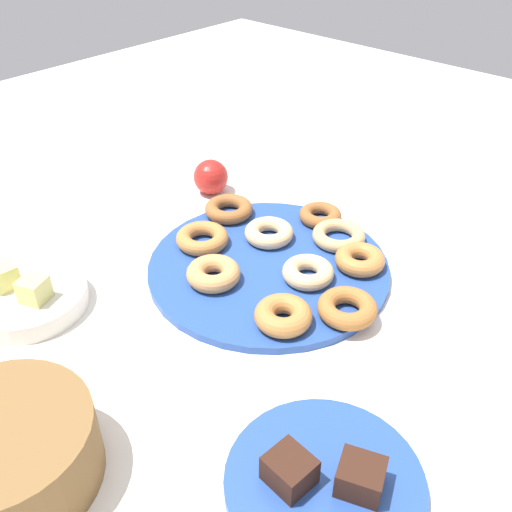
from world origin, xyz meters
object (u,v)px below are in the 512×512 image
Objects in this scene: donut_9 at (320,215)px; basket at (6,453)px; donut_4 at (308,272)px; donut_7 at (229,209)px; donut_2 at (339,236)px; brownie_near at (361,477)px; apple at (211,177)px; melon_chunk_left at (34,290)px; donut_8 at (202,238)px; fruit_bowl at (28,298)px; cake_plate at (324,482)px; donut_0 at (269,233)px; melon_chunk_right at (4,276)px; donut_3 at (213,273)px; donut_5 at (283,315)px; donut_plate at (268,266)px; donut_6 at (347,308)px; brownie_far at (290,470)px; donut_1 at (360,259)px.

donut_9 is 0.63m from basket.
donut_4 and donut_7 have the same top height.
donut_2 is 0.46m from brownie_near.
apple is (0.10, -0.05, 0.01)m from donut_7.
donut_9 is 0.50m from melon_chunk_left.
donut_8 is 0.29m from fruit_bowl.
cake_plate is (-0.26, 0.38, -0.02)m from donut_2.
apple is (0.24, 0.04, 0.01)m from donut_9.
melon_chunk_left is (0.51, 0.07, 0.02)m from brownie_near.
basket is (0.26, 0.22, 0.03)m from cake_plate.
donut_2 is (-0.09, -0.07, -0.00)m from donut_0.
melon_chunk_right is (0.54, 0.07, 0.04)m from cake_plate.
donut_4 is at bearing -135.56° from donut_3.
donut_9 is 0.43× the size of fruit_bowl.
donut_2 is 0.12m from donut_4.
donut_0 is 0.11m from donut_8.
donut_5 is 0.36m from melon_chunk_left.
donut_3 is 0.96× the size of donut_7.
basket is at bearing 101.66° from donut_3.
basket reaches higher than donut_plate.
donut_0 and donut_7 have the same top height.
donut_5 is at bearing 53.35° from donut_6.
brownie_far is at bearing -140.08° from basket.
melon_chunk_left is (0.06, 0.27, 0.02)m from donut_8.
donut_7 is at bearing -14.64° from donut_6.
donut_6 is 0.47m from basket.
basket is (-0.16, 0.44, 0.02)m from donut_8.
donut_2 is 0.23m from donut_3.
melon_chunk_left is (0.16, 0.47, 0.02)m from donut_9.
basket is (-0.08, 0.38, 0.01)m from donut_3.
donut_5 is at bearing 106.16° from donut_2.
donut_2 is at bearing -28.81° from donut_1.
fruit_bowl is 4.84× the size of melon_chunk_left.
donut_9 is at bearing -27.91° from donut_1.
fruit_bowl reaches higher than donut_plate.
donut_7 is 1.85× the size of brownie_near.
melon_chunk_left is at bearing 8.28° from brownie_near.
donut_7 is 0.57m from brownie_near.
donut_3 is (0.03, 0.09, 0.02)m from donut_plate.
donut_1 is at bearing -151.45° from donut_8.
brownie_near is 1.00× the size of brownie_far.
donut_4 is 0.92× the size of donut_7.
brownie_near reaches higher than cake_plate.
fruit_bowl is 4.84× the size of melon_chunk_right.
donut_5 is at bearing -39.45° from cake_plate.
apple reaches higher than melon_chunk_left.
donut_9 is (0.13, -0.07, -0.00)m from donut_1.
donut_9 is (0.06, -0.03, -0.00)m from donut_2.
donut_plate is 4.45× the size of donut_7.
basket reaches higher than donut_9.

